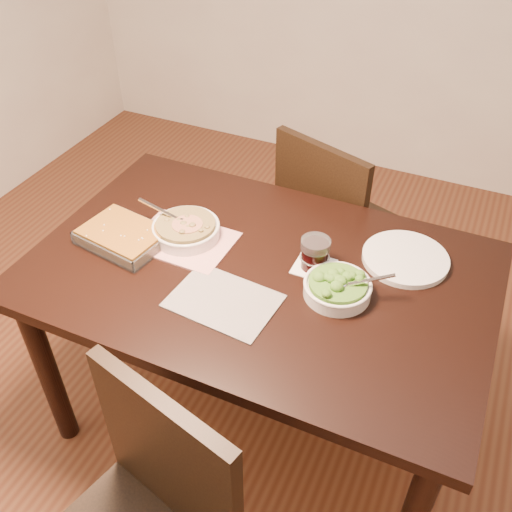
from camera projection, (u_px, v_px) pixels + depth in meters
ground at (258, 413)px, 2.22m from camera, size 4.00×4.00×0.00m
table at (259, 291)px, 1.80m from camera, size 1.40×0.90×0.75m
magazine_a at (184, 240)px, 1.84m from camera, size 0.32×0.24×0.01m
magazine_b at (224, 301)px, 1.63m from camera, size 0.32×0.24×0.01m
coaster at (314, 266)px, 1.75m from camera, size 0.12×0.12×0.00m
stew_bowl at (186, 229)px, 1.84m from camera, size 0.25×0.22×0.09m
broccoli_bowl at (337, 287)px, 1.64m from camera, size 0.22×0.20×0.08m
baking_dish at (124, 236)px, 1.83m from camera, size 0.30×0.24×0.05m
wine_tumbler at (315, 253)px, 1.71m from camera, size 0.09×0.09×0.10m
dinner_plate at (405, 258)px, 1.76m from camera, size 0.27×0.27×0.02m
chair_far at (333, 222)px, 2.34m from camera, size 0.54×0.54×0.90m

